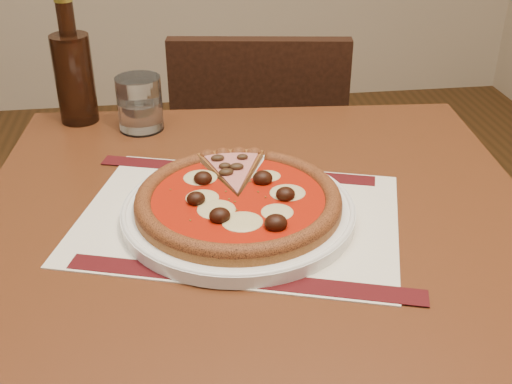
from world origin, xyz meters
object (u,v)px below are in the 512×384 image
Objects in this scene: chair_far at (259,168)px; pizza at (238,200)px; bottle at (74,74)px; plate at (238,212)px; water_glass at (140,104)px; table at (258,276)px.

chair_far is 0.74m from pizza.
plate is at bearing -56.56° from bottle.
bottle is (-0.11, 0.05, 0.04)m from water_glass.
table is 1.03× the size of chair_far.
bottle reaches higher than pizza.
table is at bearing -63.33° from water_glass.
plate is (-0.12, -0.67, 0.28)m from chair_far.
plate is 3.34× the size of water_glass.
chair_far is at bearing 81.75° from table.
bottle is (-0.28, 0.38, 0.19)m from table.
water_glass reaches higher than pizza.
water_glass is at bearing 60.65° from chair_far.
pizza is at bearing -67.13° from water_glass.
table is 3.03× the size of pizza.
bottle reaches higher than table.
pizza is at bearing -56.59° from bottle.
water_glass is 0.13m from bottle.
table is at bearing -53.94° from bottle.
chair_far is 0.60m from bottle.
bottle is at bearing 45.56° from chair_far.
plate is at bearing 87.80° from chair_far.
bottle is at bearing 126.06° from table.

